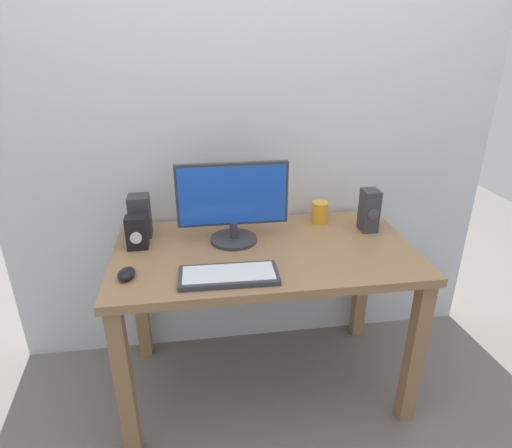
% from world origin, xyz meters
% --- Properties ---
extents(ground_plane, '(6.00, 6.00, 0.00)m').
position_xyz_m(ground_plane, '(0.00, 0.00, 0.00)').
color(ground_plane, slate).
extents(wall_back, '(2.50, 0.04, 3.00)m').
position_xyz_m(wall_back, '(0.00, 0.40, 1.50)').
color(wall_back, silver).
rests_on(wall_back, ground_plane).
extents(desk, '(1.32, 0.72, 0.77)m').
position_xyz_m(desk, '(0.00, 0.00, 0.65)').
color(desk, '#936D47').
rests_on(desk, ground_plane).
extents(monitor, '(0.49, 0.21, 0.37)m').
position_xyz_m(monitor, '(-0.13, 0.10, 0.95)').
color(monitor, '#333338').
rests_on(monitor, desk).
extents(keyboard_primary, '(0.39, 0.18, 0.02)m').
position_xyz_m(keyboard_primary, '(-0.18, -0.23, 0.78)').
color(keyboard_primary, '#333338').
rests_on(keyboard_primary, desk).
extents(mouse, '(0.08, 0.10, 0.04)m').
position_xyz_m(mouse, '(-0.57, -0.17, 0.78)').
color(mouse, black).
rests_on(mouse, desk).
extents(speaker_right, '(0.08, 0.10, 0.20)m').
position_xyz_m(speaker_right, '(0.52, 0.12, 0.87)').
color(speaker_right, '#333338').
rests_on(speaker_right, desk).
extents(speaker_left, '(0.09, 0.10, 0.20)m').
position_xyz_m(speaker_left, '(-0.55, 0.22, 0.86)').
color(speaker_left, '#333338').
rests_on(speaker_left, desk).
extents(audio_controller, '(0.09, 0.08, 0.15)m').
position_xyz_m(audio_controller, '(-0.55, 0.09, 0.84)').
color(audio_controller, black).
rests_on(audio_controller, desk).
extents(coffee_mug, '(0.08, 0.08, 0.11)m').
position_xyz_m(coffee_mug, '(0.32, 0.25, 0.82)').
color(coffee_mug, orange).
rests_on(coffee_mug, desk).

